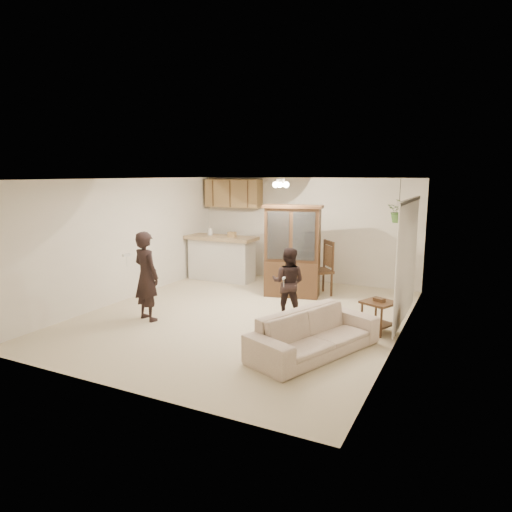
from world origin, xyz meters
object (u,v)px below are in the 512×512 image
at_px(side_table, 378,316).
at_px(chair_bar, 203,265).
at_px(adult, 146,271).
at_px(china_hutch, 292,252).
at_px(sofa, 314,329).
at_px(chair_hutch_left, 318,280).
at_px(chair_hutch_right, 306,282).
at_px(child, 288,281).

bearing_deg(side_table, chair_bar, 154.98).
xyz_separation_m(adult, china_hutch, (1.73, 2.65, 0.06)).
distance_m(sofa, chair_bar, 5.57).
height_order(china_hutch, chair_hutch_left, china_hutch).
xyz_separation_m(sofa, chair_hutch_right, (-1.26, 3.12, -0.10)).
distance_m(sofa, adult, 3.25).
bearing_deg(china_hutch, side_table, -46.74).
bearing_deg(china_hutch, chair_hutch_left, 26.31).
xyz_separation_m(chair_hutch_left, chair_hutch_right, (-0.25, -0.07, -0.07)).
bearing_deg(chair_hutch_left, china_hutch, -93.50).
bearing_deg(adult, chair_hutch_left, -109.45).
relative_size(adult, chair_bar, 1.78).
bearing_deg(child, chair_hutch_left, -97.17).
relative_size(sofa, child, 1.39).
bearing_deg(chair_hutch_left, chair_bar, -138.97).
relative_size(china_hutch, chair_hutch_right, 2.07).
bearing_deg(side_table, chair_hutch_left, 131.83).
relative_size(adult, chair_hutch_right, 1.91).
bearing_deg(child, side_table, 168.45).
xyz_separation_m(china_hutch, chair_bar, (-2.75, 0.79, -0.68)).
height_order(child, side_table, child).
bearing_deg(chair_bar, china_hutch, -17.94).
relative_size(china_hutch, side_table, 3.07).
bearing_deg(chair_bar, adult, -75.39).
distance_m(child, china_hutch, 1.47).
height_order(sofa, china_hutch, china_hutch).
distance_m(child, side_table, 1.72).
distance_m(china_hutch, side_table, 2.69).
bearing_deg(sofa, chair_hutch_left, 39.73).
relative_size(side_table, chair_hutch_left, 0.54).
bearing_deg(chair_hutch_right, china_hutch, 18.61).
bearing_deg(china_hutch, chair_hutch_right, 40.96).
bearing_deg(chair_hutch_right, sofa, 77.87).
xyz_separation_m(sofa, chair_bar, (-4.23, 3.62, -0.08)).
bearing_deg(sofa, chair_hutch_right, 44.10).
distance_m(adult, chair_hutch_right, 3.58).
distance_m(child, chair_hutch_left, 1.76).
bearing_deg(side_table, sofa, -115.94).
distance_m(sofa, chair_hutch_right, 3.37).
distance_m(adult, side_table, 4.07).
height_order(side_table, chair_hutch_right, chair_hutch_right).
bearing_deg(chair_hutch_right, adult, 22.41).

